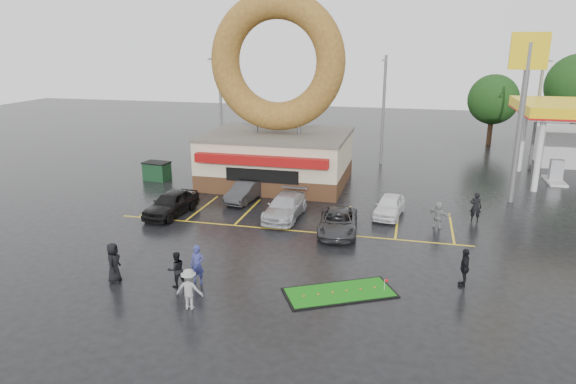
% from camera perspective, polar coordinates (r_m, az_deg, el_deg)
% --- Properties ---
extents(ground, '(120.00, 120.00, 0.00)m').
position_cam_1_polar(ground, '(25.49, -2.20, -6.84)').
color(ground, black).
rests_on(ground, ground).
extents(donut_shop, '(10.20, 8.70, 13.50)m').
position_cam_1_polar(donut_shop, '(37.14, -1.21, 7.74)').
color(donut_shop, '#472B19').
rests_on(donut_shop, ground).
extents(shell_sign, '(2.20, 0.36, 10.60)m').
position_cam_1_polar(shell_sign, '(35.19, 24.82, 10.56)').
color(shell_sign, slate).
rests_on(shell_sign, ground).
extents(streetlight_left, '(0.40, 2.21, 9.00)m').
position_cam_1_polar(streetlight_left, '(45.82, -7.52, 9.65)').
color(streetlight_left, slate).
rests_on(streetlight_left, ground).
extents(streetlight_mid, '(0.40, 2.21, 9.00)m').
position_cam_1_polar(streetlight_mid, '(43.80, 10.56, 9.21)').
color(streetlight_mid, slate).
rests_on(streetlight_mid, ground).
extents(streetlight_right, '(0.40, 2.21, 9.00)m').
position_cam_1_polar(streetlight_right, '(45.70, 25.97, 8.14)').
color(streetlight_right, slate).
rests_on(streetlight_right, ground).
extents(tree_far_d, '(4.90, 4.90, 7.00)m').
position_cam_1_polar(tree_far_d, '(55.27, 21.85, 9.51)').
color(tree_far_d, '#332114').
rests_on(tree_far_d, ground).
extents(car_black, '(2.23, 4.50, 1.48)m').
position_cam_1_polar(car_black, '(31.49, -12.85, -1.23)').
color(car_black, black).
rests_on(car_black, ground).
extents(car_dgrey, '(1.84, 3.97, 1.26)m').
position_cam_1_polar(car_dgrey, '(33.57, -4.81, 0.04)').
color(car_dgrey, '#2A2A2C').
rests_on(car_dgrey, ground).
extents(car_silver, '(2.03, 4.71, 1.35)m').
position_cam_1_polar(car_silver, '(30.30, -0.31, -1.63)').
color(car_silver, '#ADADB2').
rests_on(car_silver, ground).
extents(car_grey, '(2.44, 4.57, 1.22)m').
position_cam_1_polar(car_grey, '(28.09, 5.58, -3.32)').
color(car_grey, '#333235').
rests_on(car_grey, ground).
extents(car_white, '(1.95, 3.87, 1.26)m').
position_cam_1_polar(car_white, '(31.17, 11.19, -1.52)').
color(car_white, white).
rests_on(car_white, ground).
extents(person_blue, '(0.65, 0.44, 1.73)m').
position_cam_1_polar(person_blue, '(22.50, -10.04, -7.96)').
color(person_blue, navy).
rests_on(person_blue, ground).
extents(person_blackjkt, '(0.96, 0.95, 1.56)m').
position_cam_1_polar(person_blackjkt, '(22.45, -12.30, -8.39)').
color(person_blackjkt, black).
rests_on(person_blackjkt, ground).
extents(person_hoodie, '(1.12, 0.70, 1.67)m').
position_cam_1_polar(person_hoodie, '(20.56, -10.92, -10.55)').
color(person_hoodie, gray).
rests_on(person_hoodie, ground).
extents(person_bystander, '(0.73, 0.97, 1.78)m').
position_cam_1_polar(person_bystander, '(23.55, -18.82, -7.43)').
color(person_bystander, black).
rests_on(person_bystander, ground).
extents(person_cameraman, '(0.51, 1.03, 1.70)m').
position_cam_1_polar(person_cameraman, '(23.20, 19.03, -7.92)').
color(person_cameraman, black).
rests_on(person_cameraman, ground).
extents(person_walker_near, '(1.39, 1.22, 1.52)m').
position_cam_1_polar(person_walker_near, '(29.85, 16.36, -2.43)').
color(person_walker_near, gray).
rests_on(person_walker_near, ground).
extents(person_walker_far, '(0.71, 0.53, 1.75)m').
position_cam_1_polar(person_walker_far, '(31.51, 20.13, -1.57)').
color(person_walker_far, black).
rests_on(person_walker_far, ground).
extents(dumpster, '(1.93, 1.41, 1.30)m').
position_cam_1_polar(dumpster, '(39.84, -14.36, 2.22)').
color(dumpster, '#173D21').
rests_on(dumpster, ground).
extents(putting_green, '(4.94, 3.88, 0.57)m').
position_cam_1_polar(putting_green, '(21.78, 5.76, -11.06)').
color(putting_green, black).
rests_on(putting_green, ground).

